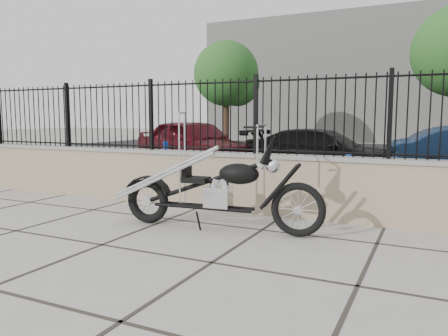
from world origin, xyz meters
TOP-DOWN VIEW (x-y plane):
  - ground_plane at (0.00, 0.00)m, footprint 90.00×90.00m
  - parking_lot at (0.00, 12.50)m, footprint 30.00×30.00m
  - retaining_wall at (0.00, 2.50)m, footprint 14.00×0.36m
  - iron_fence at (0.00, 2.50)m, footprint 14.00×0.08m
  - background_building at (0.00, 26.50)m, footprint 22.00×6.00m
  - chopper_motorcycle at (0.90, 1.26)m, footprint 2.77×0.74m
  - car_red at (-2.89, 7.36)m, footprint 4.74×3.38m
  - car_black at (0.96, 7.42)m, footprint 4.36×2.03m
  - bollard_a at (-1.90, 4.32)m, footprint 0.13×0.13m
  - bollard_b at (2.17, 4.20)m, footprint 0.12×0.12m
  - tree_left at (-6.05, 16.24)m, footprint 3.27×3.27m

SIDE VIEW (x-z plane):
  - ground_plane at x=0.00m, z-range 0.00..0.00m
  - parking_lot at x=0.00m, z-range 0.00..0.00m
  - bollard_b at x=2.17m, z-range 0.00..0.85m
  - retaining_wall at x=0.00m, z-range 0.00..0.96m
  - bollard_a at x=-1.90m, z-range 0.00..0.99m
  - car_black at x=0.96m, z-range 0.00..1.23m
  - car_red at x=-2.89m, z-range 0.00..1.50m
  - chopper_motorcycle at x=0.90m, z-range 0.00..1.64m
  - iron_fence at x=0.00m, z-range 0.96..2.16m
  - tree_left at x=-6.05m, z-range 1.11..6.63m
  - background_building at x=0.00m, z-range 0.00..8.00m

